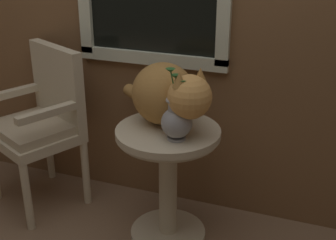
{
  "coord_description": "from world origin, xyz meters",
  "views": [
    {
      "loc": [
        0.87,
        -1.64,
        1.58
      ],
      "look_at": [
        0.15,
        0.29,
        0.69
      ],
      "focal_mm": 49.0,
      "sensor_mm": 36.0,
      "label": 1
    }
  ],
  "objects": [
    {
      "name": "wicker_side_table",
      "position": [
        0.15,
        0.29,
        0.44
      ],
      "size": [
        0.53,
        0.53,
        0.64
      ],
      "color": "beige",
      "rests_on": "ground_plane"
    },
    {
      "name": "wicker_chair",
      "position": [
        -0.66,
        0.39,
        0.53
      ],
      "size": [
        0.6,
        0.59,
        0.94
      ],
      "color": "beige",
      "rests_on": "ground_plane"
    },
    {
      "name": "cat",
      "position": [
        0.14,
        0.33,
        0.8
      ],
      "size": [
        0.61,
        0.5,
        0.34
      ],
      "color": "#AD7A3D",
      "rests_on": "wicker_side_table"
    },
    {
      "name": "pewter_vase_with_ivy",
      "position": [
        0.23,
        0.2,
        0.74
      ],
      "size": [
        0.15,
        0.15,
        0.35
      ],
      "color": "#99999E",
      "rests_on": "wicker_side_table"
    }
  ]
}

